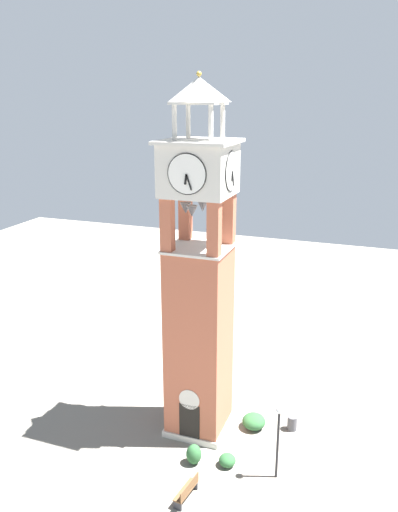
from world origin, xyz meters
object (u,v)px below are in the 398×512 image
park_bench (187,490)px  lamp_post (278,429)px  clock_tower (199,295)px  trash_bin (292,423)px

park_bench → lamp_post: 4.92m
clock_tower → lamp_post: bearing=-26.8°
park_bench → lamp_post: (3.43, 2.76, 2.18)m
clock_tower → park_bench: size_ratio=11.10×
lamp_post → trash_bin: size_ratio=4.79×
clock_tower → trash_bin: bearing=17.2°
lamp_post → trash_bin: bearing=89.2°
park_bench → lamp_post: lamp_post is taller
clock_tower → park_bench: bearing=-75.7°
clock_tower → trash_bin: clock_tower is taller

